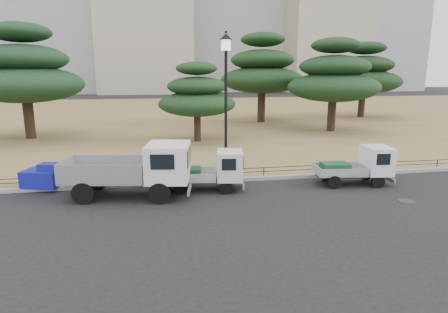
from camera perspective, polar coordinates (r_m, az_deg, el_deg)
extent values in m
plane|color=black|center=(14.41, 1.39, -6.76)|extent=(220.00, 220.00, 0.00)
cube|color=olive|center=(44.26, -6.50, 6.38)|extent=(120.00, 56.00, 0.15)
cube|color=gray|center=(16.82, -0.36, -3.62)|extent=(120.00, 0.25, 0.16)
cylinder|color=black|center=(14.15, -9.79, -5.55)|extent=(0.84, 0.30, 0.82)
cylinder|color=black|center=(15.85, -8.79, -3.54)|extent=(0.84, 0.30, 0.82)
cylinder|color=black|center=(14.87, -20.72, -5.31)|extent=(0.84, 0.30, 0.82)
cylinder|color=black|center=(16.49, -18.64, -3.43)|extent=(0.84, 0.30, 0.82)
cube|color=#2D2D30|center=(15.21, -14.46, -3.65)|extent=(4.69, 1.71, 0.14)
cube|color=gray|center=(15.30, -17.55, -1.90)|extent=(3.44, 2.29, 0.80)
cube|color=silver|center=(14.71, -8.48, -0.80)|extent=(1.89, 2.19, 1.41)
cylinder|color=black|center=(15.10, 0.35, -4.75)|extent=(0.57, 0.24, 0.55)
cylinder|color=black|center=(16.25, 0.29, -3.49)|extent=(0.57, 0.24, 0.55)
cylinder|color=black|center=(15.19, -6.62, -4.74)|extent=(0.57, 0.24, 0.55)
cylinder|color=black|center=(16.33, -6.19, -3.49)|extent=(0.57, 0.24, 0.55)
cube|color=#2D2D30|center=(15.65, -2.95, -3.65)|extent=(3.03, 1.16, 0.13)
cube|color=#B6B7BE|center=(15.62, -4.94, -2.77)|extent=(2.22, 1.57, 0.37)
cube|color=silver|center=(15.47, 0.89, -1.31)|extent=(1.24, 1.51, 1.18)
cube|color=#154A21|center=(15.61, -5.69, -2.45)|extent=(1.24, 0.99, 0.40)
cylinder|color=black|center=(17.20, 22.41, -3.54)|extent=(0.58, 0.22, 0.56)
cylinder|color=black|center=(18.27, 20.79, -2.49)|extent=(0.58, 0.22, 0.56)
cylinder|color=black|center=(16.48, 16.49, -3.77)|extent=(0.58, 0.22, 0.56)
cylinder|color=black|center=(17.60, 15.17, -2.66)|extent=(0.58, 0.22, 0.56)
cube|color=#2D2D30|center=(17.34, 18.87, -2.68)|extent=(3.09, 1.06, 0.13)
cube|color=#ACAEB3|center=(17.08, 17.21, -1.91)|extent=(2.23, 1.52, 0.38)
cube|color=silver|center=(17.61, 22.25, -0.50)|extent=(1.21, 1.51, 1.19)
cube|color=#164F2B|center=(16.99, 16.57, -1.62)|extent=(1.24, 0.97, 0.41)
cylinder|color=black|center=(17.11, 0.27, -2.80)|extent=(0.47, 0.47, 0.17)
cylinder|color=black|center=(16.59, 0.28, 6.51)|extent=(0.13, 0.13, 5.40)
cylinder|color=white|center=(16.54, 0.29, 16.61)|extent=(0.43, 0.43, 0.43)
cone|color=black|center=(16.57, 0.30, 17.82)|extent=(0.56, 0.56, 0.27)
cylinder|color=black|center=(16.89, -0.44, -2.60)|extent=(38.00, 0.03, 0.03)
cylinder|color=black|center=(16.85, -0.44, -2.01)|extent=(38.00, 0.03, 0.03)
cylinder|color=black|center=(16.89, -0.44, -2.60)|extent=(0.04, 0.04, 0.40)
cube|color=#1519A6|center=(17.39, -25.83, -2.94)|extent=(1.74, 1.47, 0.70)
cube|color=#1519A6|center=(17.06, -25.16, -1.44)|extent=(0.84, 0.77, 0.30)
cylinder|color=#2D2D30|center=(15.96, 26.01, -6.13)|extent=(0.60, 0.60, 0.01)
cylinder|color=black|center=(30.53, -27.59, 5.41)|extent=(0.71, 0.71, 3.14)
ellipsoid|color=#17341C|center=(30.39, -28.03, 9.67)|extent=(8.07, 8.07, 2.58)
ellipsoid|color=#17341C|center=(30.40, -28.38, 12.98)|extent=(6.16, 6.16, 1.97)
ellipsoid|color=#17341C|center=(30.51, -28.74, 16.29)|extent=(4.26, 4.26, 1.36)
cylinder|color=black|center=(26.09, -4.07, 4.66)|extent=(0.47, 0.47, 2.10)
ellipsoid|color=#163318|center=(25.93, -4.13, 8.00)|extent=(5.30, 5.30, 1.70)
ellipsoid|color=#163318|center=(25.86, -4.17, 10.62)|extent=(4.05, 4.05, 1.30)
ellipsoid|color=#163318|center=(25.85, -4.21, 13.24)|extent=(2.80, 2.80, 0.89)
cylinder|color=black|center=(36.58, 5.71, 7.81)|extent=(0.74, 0.74, 3.27)
ellipsoid|color=#163217|center=(36.46, 5.80, 11.53)|extent=(7.88, 7.88, 2.52)
ellipsoid|color=#163217|center=(36.48, 5.86, 14.42)|extent=(6.01, 6.01, 1.92)
ellipsoid|color=#163217|center=(36.59, 5.93, 17.31)|extent=(4.15, 4.15, 1.33)
cylinder|color=black|center=(31.90, 16.08, 6.35)|extent=(0.65, 0.65, 2.88)
ellipsoid|color=#163219|center=(31.76, 16.31, 10.09)|extent=(7.31, 7.31, 2.34)
ellipsoid|color=#163219|center=(31.74, 16.49, 13.01)|extent=(5.58, 5.58, 1.79)
ellipsoid|color=#163219|center=(31.81, 16.68, 15.93)|extent=(3.86, 3.86, 1.23)
cylinder|color=black|center=(43.35, 20.24, 7.70)|extent=(0.69, 0.69, 3.07)
ellipsoid|color=black|center=(43.25, 20.47, 10.64)|extent=(7.83, 7.83, 2.51)
ellipsoid|color=black|center=(43.25, 20.64, 12.91)|extent=(5.98, 5.98, 1.91)
ellipsoid|color=black|center=(43.32, 20.83, 15.19)|extent=(4.13, 4.13, 1.32)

